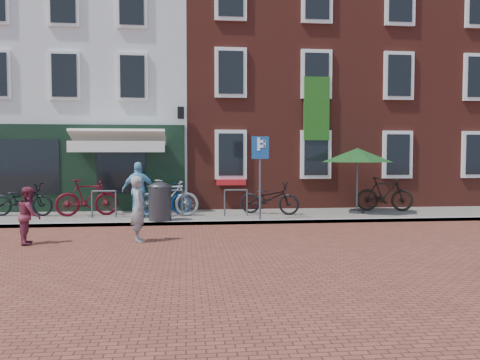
{
  "coord_description": "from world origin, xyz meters",
  "views": [
    {
      "loc": [
        -1.0,
        -13.63,
        1.99
      ],
      "look_at": [
        0.62,
        1.09,
        1.22
      ],
      "focal_mm": 36.11,
      "sensor_mm": 36.0,
      "label": 1
    }
  ],
  "objects": [
    {
      "name": "bicycle_2",
      "position": [
        -1.81,
        1.88,
        0.61
      ],
      "size": [
        2.05,
        1.21,
        1.02
      ],
      "primitive_type": "imported",
      "rotation": [
        0.0,
        0.0,
        1.28
      ],
      "color": "navy",
      "rests_on": "sidewalk"
    },
    {
      "name": "building_brick_mid",
      "position": [
        2.0,
        7.0,
        5.0
      ],
      "size": [
        6.0,
        8.0,
        10.0
      ],
      "primitive_type": "cube",
      "color": "maroon",
      "rests_on": "ground"
    },
    {
      "name": "parasol",
      "position": [
        4.49,
        1.5,
        2.07
      ],
      "size": [
        2.36,
        2.36,
        2.21
      ],
      "color": "#4C4C4F",
      "rests_on": "sidewalk"
    },
    {
      "name": "boy",
      "position": [
        -4.51,
        -2.47,
        0.64
      ],
      "size": [
        0.62,
        0.72,
        1.29
      ],
      "primitive_type": "imported",
      "rotation": [
        0.0,
        0.0,
        1.81
      ],
      "color": "maroon",
      "rests_on": "ground"
    },
    {
      "name": "woman",
      "position": [
        -2.11,
        -2.44,
        0.75
      ],
      "size": [
        0.4,
        0.58,
        1.51
      ],
      "primitive_type": "imported",
      "rotation": [
        0.0,
        0.0,
        1.65
      ],
      "color": "gray",
      "rests_on": "ground"
    },
    {
      "name": "cafe_person",
      "position": [
        -2.44,
        1.0,
        0.94
      ],
      "size": [
        1.0,
        0.44,
        1.68
      ],
      "primitive_type": "imported",
      "rotation": [
        0.0,
        0.0,
        3.18
      ],
      "color": "#73BCDE",
      "rests_on": "sidewalk"
    },
    {
      "name": "ground",
      "position": [
        0.0,
        0.0,
        0.0
      ],
      "size": [
        80.0,
        80.0,
        0.0
      ],
      "primitive_type": "plane",
      "color": "brown"
    },
    {
      "name": "bicycle_1",
      "position": [
        -4.08,
        1.65,
        0.67
      ],
      "size": [
        1.95,
        0.89,
        1.13
      ],
      "primitive_type": "imported",
      "rotation": [
        0.0,
        0.0,
        1.77
      ],
      "color": "#4F0611",
      "rests_on": "sidewalk"
    },
    {
      "name": "bicycle_5",
      "position": [
        5.62,
        1.94,
        0.67
      ],
      "size": [
        1.96,
        0.93,
        1.13
      ],
      "primitive_type": "imported",
      "rotation": [
        0.0,
        0.0,
        1.35
      ],
      "color": "black",
      "rests_on": "sidewalk"
    },
    {
      "name": "parking_sign",
      "position": [
        1.11,
        0.24,
        1.77
      ],
      "size": [
        0.5,
        0.08,
        2.43
      ],
      "color": "#4C4C4F",
      "rests_on": "sidewalk"
    },
    {
      "name": "bicycle_4",
      "position": [
        1.6,
        1.5,
        0.61
      ],
      "size": [
        2.04,
        1.45,
        1.02
      ],
      "primitive_type": "imported",
      "rotation": [
        0.0,
        0.0,
        1.12
      ],
      "color": "black",
      "rests_on": "sidewalk"
    },
    {
      "name": "building_brick_right",
      "position": [
        8.0,
        7.0,
        5.0
      ],
      "size": [
        6.0,
        8.0,
        10.0
      ],
      "primitive_type": "cube",
      "color": "maroon",
      "rests_on": "ground"
    },
    {
      "name": "bicycle_0",
      "position": [
        -6.08,
        1.85,
        0.61
      ],
      "size": [
        2.02,
        0.94,
        1.02
      ],
      "primitive_type": "imported",
      "rotation": [
        0.0,
        0.0,
        1.43
      ],
      "color": "black",
      "rests_on": "sidewalk"
    },
    {
      "name": "litter_bin",
      "position": [
        -1.78,
        0.3,
        0.71
      ],
      "size": [
        0.64,
        0.64,
        1.18
      ],
      "color": "#353436",
      "rests_on": "sidewalk"
    },
    {
      "name": "building_stucco",
      "position": [
        -5.0,
        7.0,
        4.5
      ],
      "size": [
        8.0,
        8.0,
        9.0
      ],
      "primitive_type": "cube",
      "color": "silver",
      "rests_on": "ground"
    },
    {
      "name": "sidewalk",
      "position": [
        1.0,
        1.5,
        0.05
      ],
      "size": [
        24.0,
        3.0,
        0.1
      ],
      "primitive_type": "cube",
      "color": "slate",
      "rests_on": "ground"
    },
    {
      "name": "bicycle_3",
      "position": [
        -1.59,
        1.29,
        0.67
      ],
      "size": [
        1.91,
        0.64,
        1.13
      ],
      "primitive_type": "imported",
      "rotation": [
        0.0,
        0.0,
        1.63
      ],
      "color": "gray",
      "rests_on": "sidewalk"
    }
  ]
}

